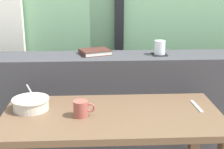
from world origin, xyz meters
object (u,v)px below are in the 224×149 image
at_px(juice_glass, 160,48).
at_px(fork_utensil, 197,106).
at_px(closed_book, 95,52).
at_px(soup_bowl, 31,104).
at_px(breakfast_table, 112,133).
at_px(ceramic_mug, 81,109).
at_px(coaster_square, 159,54).

xyz_separation_m(juice_glass, fork_utensil, (0.13, -0.45, -0.24)).
relative_size(closed_book, fork_utensil, 1.38).
height_order(closed_book, soup_bowl, closed_book).
xyz_separation_m(breakfast_table, closed_book, (-0.09, 0.57, 0.32)).
xyz_separation_m(closed_book, ceramic_mug, (-0.08, -0.59, -0.16)).
bearing_deg(soup_bowl, closed_book, 54.14).
height_order(coaster_square, closed_book, closed_book).
distance_m(closed_book, soup_bowl, 0.63).
bearing_deg(closed_book, fork_utensil, -41.34).
relative_size(breakfast_table, juice_glass, 12.73).
bearing_deg(fork_utensil, coaster_square, 103.17).
xyz_separation_m(soup_bowl, ceramic_mug, (0.28, -0.10, 0.01)).
relative_size(juice_glass, ceramic_mug, 0.81).
bearing_deg(soup_bowl, coaster_square, 29.40).
height_order(breakfast_table, juice_glass, juice_glass).
relative_size(closed_book, soup_bowl, 1.16).
relative_size(breakfast_table, fork_utensil, 6.88).
distance_m(breakfast_table, coaster_square, 0.70).
xyz_separation_m(juice_glass, soup_bowl, (-0.79, -0.44, -0.21)).
height_order(breakfast_table, fork_utensil, fork_utensil).
xyz_separation_m(breakfast_table, soup_bowl, (-0.44, 0.08, 0.15)).
distance_m(juice_glass, soup_bowl, 0.93).
bearing_deg(juice_glass, closed_book, 174.09).
xyz_separation_m(soup_bowl, fork_utensil, (0.92, -0.01, -0.03)).
xyz_separation_m(fork_utensil, ceramic_mug, (-0.64, -0.09, 0.04)).
bearing_deg(fork_utensil, ceramic_mug, -174.74).
bearing_deg(juice_glass, coaster_square, -90.00).
relative_size(soup_bowl, ceramic_mug, 1.79).
relative_size(coaster_square, fork_utensil, 0.59).
bearing_deg(breakfast_table, ceramic_mug, -171.87).
bearing_deg(soup_bowl, ceramic_mug, -20.42).
relative_size(coaster_square, closed_book, 0.43).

